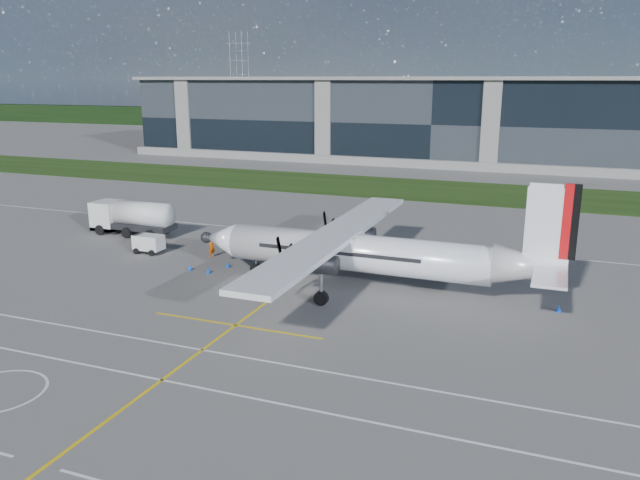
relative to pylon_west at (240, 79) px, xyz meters
name	(u,v)px	position (x,y,z in m)	size (l,w,h in m)	color
ground	(383,198)	(80.00, -110.00, -15.00)	(400.00, 400.00, 0.00)	#64625F
grass_strip	(398,188)	(80.00, -102.00, -14.98)	(400.00, 18.00, 0.04)	#1B320D
terminal_building	(442,121)	(80.00, -70.00, -7.50)	(120.00, 20.00, 15.00)	black
tree_line	(481,124)	(80.00, -10.00, -12.00)	(400.00, 6.00, 6.00)	black
pylon_west	(240,79)	(0.00, 0.00, 0.00)	(9.00, 4.60, 30.00)	gray
yellow_taxiway_centerline	(324,260)	(83.00, -140.00, -14.99)	(0.20, 70.00, 0.01)	yellow
white_lane_line	(115,371)	(80.00, -164.00, -14.99)	(90.00, 0.15, 0.01)	white
turboprop_aircraft	(370,232)	(88.86, -146.09, -10.62)	(28.15, 29.19, 8.76)	white
fuel_tanker_truck	(127,217)	(61.24, -138.56, -13.28)	(9.20, 2.99, 3.45)	silver
baggage_tug	(149,244)	(67.46, -143.69, -14.17)	(2.76, 1.66, 1.66)	silver
ground_crew_person	(212,246)	(73.44, -142.77, -14.04)	(0.78, 0.56, 1.92)	#F25907
safety_cone_nose_port	(208,270)	(75.59, -146.97, -14.75)	(0.36, 0.36, 0.50)	blue
safety_cone_tail	(559,308)	(102.23, -145.97, -14.75)	(0.36, 0.36, 0.50)	blue
safety_cone_fwd	(190,267)	(73.74, -146.84, -14.75)	(0.36, 0.36, 0.50)	blue
safety_cone_nose_stbd	(228,264)	(76.27, -144.99, -14.75)	(0.36, 0.36, 0.50)	blue
safety_cone_stbdwing	(388,239)	(86.56, -132.12, -14.75)	(0.36, 0.36, 0.50)	blue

